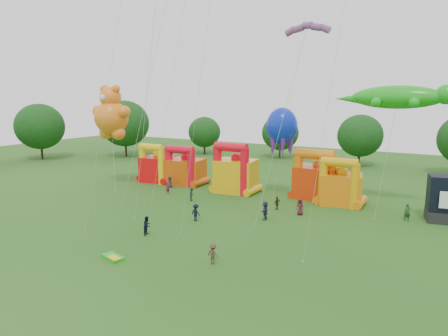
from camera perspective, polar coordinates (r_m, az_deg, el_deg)
The scene contains 23 objects.
ground at distance 32.97m, azimuth -18.41°, elevation -13.29°, with size 160.00×160.00×0.00m, color #1D4E16.
tree_ring at distance 32.37m, azimuth -19.64°, elevation -2.15°, with size 126.04×128.17×12.07m.
bouncy_castle_0 at distance 61.57m, azimuth -9.59°, elevation 0.14°, with size 5.29×4.56×5.94m.
bouncy_castle_1 at distance 59.32m, azimuth -5.61°, elevation -0.18°, with size 5.70×4.87×5.87m.
bouncy_castle_2 at distance 53.95m, azimuth 1.59°, elevation -0.76°, with size 5.70×4.78×6.90m.
bouncy_castle_3 at distance 51.94m, azimuth 13.13°, elevation -1.63°, with size 5.47×4.40×6.49m.
bouncy_castle_4 at distance 49.79m, azimuth 16.30°, elevation -2.54°, with size 5.41×4.68×5.85m.
teddy_bear_kite at distance 58.61m, azimuth -15.69°, elevation 5.04°, with size 6.73×5.64×14.57m.
gecko_kite at distance 48.40m, azimuth 22.95°, elevation 6.26°, with size 12.83×8.34×14.22m.
octopus_kite at distance 51.14m, azimuth 8.21°, elevation 5.13°, with size 3.95×3.95×11.60m.
parafoil_kites at distance 43.56m, azimuth -2.90°, elevation 9.90°, with size 24.06×14.34×30.09m.
diamond_kites at distance 38.68m, azimuth -3.41°, elevation 14.04°, with size 23.60×15.14×36.74m.
folded_kite_bundle at distance 33.94m, azimuth -15.56°, elevation -12.18°, with size 2.19×1.49×0.31m.
spectator_0 at distance 57.57m, azimuth -7.74°, elevation -2.00°, with size 0.78×0.51×1.59m, color #27223A.
spectator_1 at distance 53.85m, azimuth -8.04°, elevation -2.88°, with size 0.56×0.37×1.53m, color maroon.
spectator_2 at distance 50.08m, azimuth -4.60°, elevation -3.78°, with size 0.77×0.60×1.59m, color #1B4430.
spectator_3 at distance 41.98m, azimuth -4.04°, elevation -6.36°, with size 1.18×0.68×1.82m, color black.
spectator_4 at distance 46.37m, azimuth 7.60°, elevation -4.99°, with size 0.92×0.38×1.56m, color #422D1A.
spectator_5 at distance 42.53m, azimuth 5.90°, elevation -6.08°, with size 1.81×0.58×1.95m, color #26243C.
spectator_6 at distance 44.69m, azimuth 10.82°, elevation -5.49°, with size 0.89×0.58×1.83m, color #4C1521.
spectator_7 at distance 46.03m, azimuth 24.72°, elevation -5.79°, with size 0.67×0.44×1.84m, color #1C4621.
spectator_8 at distance 38.56m, azimuth -10.92°, elevation -8.06°, with size 0.87×0.67×1.78m, color black.
spectator_9 at distance 31.64m, azimuth -1.58°, elevation -12.15°, with size 1.06×0.61×1.63m, color #47311C.
Camera 1 is at (23.05, -19.77, 12.83)m, focal length 32.00 mm.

